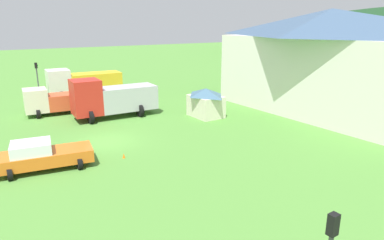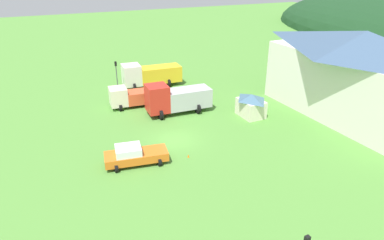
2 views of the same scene
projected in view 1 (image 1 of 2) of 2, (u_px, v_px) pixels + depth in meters
ground_plane at (107, 142)px, 23.58m from camera, size 200.00×200.00×0.00m
depot_building at (327, 61)px, 30.19m from camera, size 20.79×9.28×9.17m
play_shed_cream at (206, 102)px, 29.69m from camera, size 3.15×2.37×2.51m
heavy_rig_striped at (82, 82)px, 37.49m from camera, size 3.71×7.96×3.21m
light_truck_cream at (53, 101)px, 30.54m from camera, size 2.97×5.65×2.42m
crane_truck_red at (111, 98)px, 29.23m from camera, size 3.43×7.28×3.48m
service_pickup_orange at (42, 155)px, 18.90m from camera, size 2.92×5.39×1.66m
traffic_light_west at (38, 79)px, 34.03m from camera, size 0.20×0.32×4.19m
traffic_cone_near_pickup at (124, 158)px, 20.71m from camera, size 0.36×0.36×0.59m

